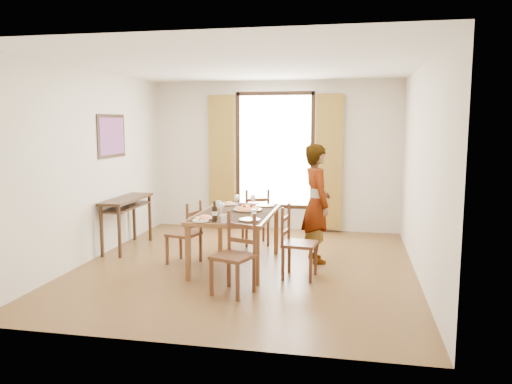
% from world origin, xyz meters
% --- Properties ---
extents(ground, '(5.00, 5.00, 0.00)m').
position_xyz_m(ground, '(0.00, 0.00, 0.00)').
color(ground, '#4E2F18').
rests_on(ground, ground).
extents(room_shell, '(4.60, 5.10, 2.74)m').
position_xyz_m(room_shell, '(-0.00, 0.13, 1.54)').
color(room_shell, beige).
rests_on(room_shell, ground).
extents(console_table, '(0.38, 1.20, 0.80)m').
position_xyz_m(console_table, '(-2.03, 0.60, 0.68)').
color(console_table, '#342011').
rests_on(console_table, ground).
extents(dining_table, '(0.99, 1.63, 0.76)m').
position_xyz_m(dining_table, '(-0.13, -0.02, 0.69)').
color(dining_table, brown).
rests_on(dining_table, ground).
extents(chair_west, '(0.47, 0.47, 0.88)m').
position_xyz_m(chair_west, '(-0.85, -0.04, 0.41)').
color(chair_west, '#52321B').
rests_on(chair_west, ground).
extents(chair_north, '(0.53, 0.53, 0.92)m').
position_xyz_m(chair_north, '(-0.11, 1.22, 0.43)').
color(chair_north, '#52321B').
rests_on(chair_north, ground).
extents(chair_south, '(0.53, 0.53, 0.93)m').
position_xyz_m(chair_south, '(0.10, -1.09, 0.43)').
color(chair_south, '#52321B').
rests_on(chair_south, ground).
extents(chair_east, '(0.45, 0.45, 0.92)m').
position_xyz_m(chair_east, '(0.74, -0.36, 0.43)').
color(chair_east, '#52321B').
rests_on(chair_east, ground).
extents(man, '(0.88, 0.82, 1.66)m').
position_xyz_m(man, '(0.92, 0.45, 0.83)').
color(man, gray).
rests_on(man, ground).
extents(plate_sw, '(0.27, 0.27, 0.05)m').
position_xyz_m(plate_sw, '(-0.40, -0.59, 0.78)').
color(plate_sw, silver).
rests_on(plate_sw, dining_table).
extents(plate_se, '(0.27, 0.27, 0.05)m').
position_xyz_m(plate_se, '(0.17, -0.58, 0.78)').
color(plate_se, silver).
rests_on(plate_se, dining_table).
extents(plate_nw, '(0.27, 0.27, 0.05)m').
position_xyz_m(plate_nw, '(-0.37, 0.50, 0.78)').
color(plate_nw, silver).
rests_on(plate_nw, dining_table).
extents(plate_ne, '(0.27, 0.27, 0.05)m').
position_xyz_m(plate_ne, '(0.17, 0.49, 0.78)').
color(plate_ne, silver).
rests_on(plate_ne, dining_table).
extents(pasta_platter, '(0.40, 0.40, 0.10)m').
position_xyz_m(pasta_platter, '(-0.00, 0.08, 0.81)').
color(pasta_platter, red).
rests_on(pasta_platter, dining_table).
extents(caprese_plate, '(0.20, 0.20, 0.04)m').
position_xyz_m(caprese_plate, '(-0.41, -0.74, 0.78)').
color(caprese_plate, silver).
rests_on(caprese_plate, dining_table).
extents(wine_glass_a, '(0.08, 0.08, 0.18)m').
position_xyz_m(wine_glass_a, '(-0.25, -0.35, 0.85)').
color(wine_glass_a, white).
rests_on(wine_glass_a, dining_table).
extents(wine_glass_b, '(0.08, 0.08, 0.18)m').
position_xyz_m(wine_glass_b, '(0.02, 0.38, 0.85)').
color(wine_glass_b, white).
rests_on(wine_glass_b, dining_table).
extents(wine_glass_c, '(0.08, 0.08, 0.18)m').
position_xyz_m(wine_glass_c, '(-0.21, 0.36, 0.85)').
color(wine_glass_c, white).
rests_on(wine_glass_c, dining_table).
extents(tumbler_a, '(0.07, 0.07, 0.10)m').
position_xyz_m(tumbler_a, '(0.18, -0.35, 0.81)').
color(tumbler_a, silver).
rests_on(tumbler_a, dining_table).
extents(tumbler_b, '(0.07, 0.07, 0.10)m').
position_xyz_m(tumbler_b, '(-0.45, 0.24, 0.81)').
color(tumbler_b, silver).
rests_on(tumbler_b, dining_table).
extents(tumbler_c, '(0.07, 0.07, 0.10)m').
position_xyz_m(tumbler_c, '(-0.11, -0.78, 0.81)').
color(tumbler_c, silver).
rests_on(tumbler_c, dining_table).
extents(wine_bottle, '(0.07, 0.07, 0.25)m').
position_xyz_m(wine_bottle, '(-0.24, -0.71, 0.88)').
color(wine_bottle, black).
rests_on(wine_bottle, dining_table).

